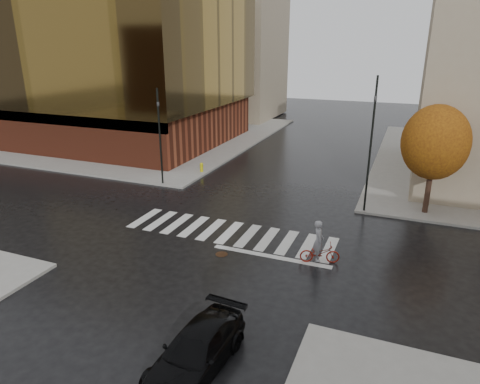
% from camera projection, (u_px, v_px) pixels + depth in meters
% --- Properties ---
extents(ground, '(120.00, 120.00, 0.00)m').
position_uv_depth(ground, '(226.00, 236.00, 23.14)').
color(ground, black).
rests_on(ground, ground).
extents(sidewalk_nw, '(30.00, 30.00, 0.15)m').
position_uv_depth(sidewalk_nw, '(132.00, 133.00, 48.90)').
color(sidewalk_nw, gray).
rests_on(sidewalk_nw, ground).
extents(crosswalk, '(12.00, 3.00, 0.01)m').
position_uv_depth(crosswalk, '(229.00, 232.00, 23.58)').
color(crosswalk, silver).
rests_on(crosswalk, ground).
extents(office_glass, '(27.00, 19.00, 16.00)m').
position_uv_depth(office_glass, '(99.00, 59.00, 43.90)').
color(office_glass, maroon).
rests_on(office_glass, sidewalk_nw).
extents(building_nw_far, '(14.00, 12.00, 20.00)m').
position_uv_depth(building_nw_far, '(227.00, 40.00, 57.80)').
color(building_nw_far, gray).
rests_on(building_nw_far, sidewalk_nw).
extents(tree_ne_a, '(3.80, 3.80, 6.50)m').
position_uv_depth(tree_ne_a, '(435.00, 143.00, 24.61)').
color(tree_ne_a, black).
rests_on(tree_ne_a, sidewalk_ne).
extents(sedan, '(2.13, 4.63, 1.31)m').
position_uv_depth(sedan, '(196.00, 351.00, 13.57)').
color(sedan, black).
rests_on(sedan, ground).
extents(cyclist, '(1.98, 1.19, 2.13)m').
position_uv_depth(cyclist, '(319.00, 248.00, 20.16)').
color(cyclist, maroon).
rests_on(cyclist, ground).
extents(traffic_light_nw, '(0.18, 0.15, 6.83)m').
position_uv_depth(traffic_light_nw, '(160.00, 131.00, 30.09)').
color(traffic_light_nw, black).
rests_on(traffic_light_nw, sidewalk_nw).
extents(traffic_light_ne, '(0.20, 0.23, 8.05)m').
position_uv_depth(traffic_light_ne, '(372.00, 135.00, 24.75)').
color(traffic_light_ne, black).
rests_on(traffic_light_ne, sidewalk_ne).
extents(fire_hydrant, '(0.27, 0.27, 0.75)m').
position_uv_depth(fire_hydrant, '(202.00, 167.00, 34.00)').
color(fire_hydrant, '#C7BD0B').
rests_on(fire_hydrant, sidewalk_nw).
extents(manhole, '(0.78, 0.78, 0.01)m').
position_uv_depth(manhole, '(222.00, 254.00, 21.16)').
color(manhole, '#402716').
rests_on(manhole, ground).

